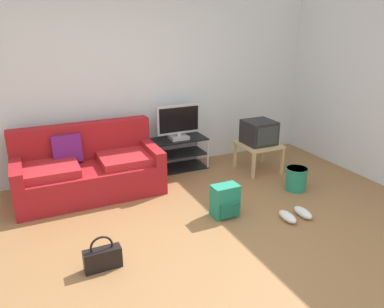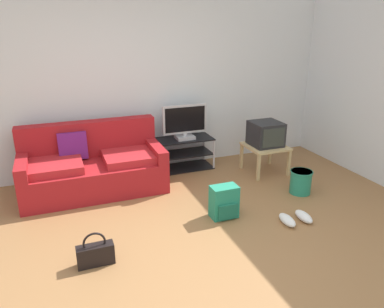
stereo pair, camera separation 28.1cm
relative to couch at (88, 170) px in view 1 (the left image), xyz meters
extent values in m
cube|color=olive|center=(0.67, -1.88, -0.33)|extent=(9.00, 9.80, 0.02)
cube|color=silver|center=(0.67, 0.57, 1.03)|extent=(9.00, 0.10, 2.70)
cube|color=silver|center=(3.72, -1.04, 1.03)|extent=(0.10, 3.60, 2.70)
cube|color=maroon|center=(0.00, -0.06, -0.12)|extent=(1.80, 0.86, 0.39)
cube|color=maroon|center=(0.00, 0.27, 0.31)|extent=(1.80, 0.20, 0.47)
cube|color=maroon|center=(-0.82, -0.06, 0.16)|extent=(0.14, 0.86, 0.18)
cube|color=maroon|center=(0.83, -0.06, 0.16)|extent=(0.14, 0.86, 0.18)
cube|color=#AF2026|center=(-0.49, -0.12, 0.12)|extent=(0.72, 0.60, 0.10)
cube|color=#AF2026|center=(0.50, -0.12, 0.12)|extent=(0.72, 0.60, 0.10)
cube|color=#661E70|center=(-0.21, 0.15, 0.27)|extent=(0.36, 0.15, 0.37)
cube|color=black|center=(1.38, 0.28, 0.15)|extent=(0.83, 0.42, 0.02)
cube|color=black|center=(1.38, 0.28, -0.08)|extent=(0.80, 0.40, 0.02)
cube|color=black|center=(1.38, 0.28, -0.31)|extent=(0.83, 0.42, 0.02)
cylinder|color=#B7B7BC|center=(0.98, 0.08, -0.08)|extent=(0.03, 0.03, 0.47)
cylinder|color=#B7B7BC|center=(1.78, 0.08, -0.08)|extent=(0.03, 0.03, 0.47)
cylinder|color=#B7B7BC|center=(0.98, 0.47, -0.08)|extent=(0.03, 0.03, 0.47)
cylinder|color=#B7B7BC|center=(1.78, 0.47, -0.08)|extent=(0.03, 0.03, 0.47)
cube|color=#B2B2B7|center=(1.38, 0.26, 0.18)|extent=(0.27, 0.22, 0.05)
cube|color=#B2B2B7|center=(1.38, 0.26, 0.23)|extent=(0.05, 0.04, 0.04)
cube|color=#B2B2B7|center=(1.38, 0.26, 0.45)|extent=(0.67, 0.04, 0.42)
cube|color=black|center=(1.38, 0.23, 0.45)|extent=(0.61, 0.01, 0.36)
cube|color=tan|center=(2.43, -0.29, 0.08)|extent=(0.56, 0.56, 0.03)
cube|color=tan|center=(2.18, -0.54, -0.12)|extent=(0.04, 0.04, 0.38)
cube|color=tan|center=(2.68, -0.54, -0.12)|extent=(0.04, 0.04, 0.38)
cube|color=tan|center=(2.18, -0.04, -0.12)|extent=(0.04, 0.04, 0.38)
cube|color=tan|center=(2.68, -0.04, -0.12)|extent=(0.04, 0.04, 0.38)
cube|color=#232326|center=(2.43, -0.27, 0.27)|extent=(0.42, 0.41, 0.34)
cube|color=#333833|center=(2.43, -0.48, 0.27)|extent=(0.34, 0.01, 0.27)
cube|color=#238466|center=(1.29, -1.29, -0.13)|extent=(0.30, 0.19, 0.38)
cube|color=#1A634C|center=(1.29, -1.40, -0.20)|extent=(0.23, 0.04, 0.17)
cylinder|color=#1A634C|center=(1.20, -1.18, -0.11)|extent=(0.04, 0.04, 0.30)
cylinder|color=#1A634C|center=(1.37, -1.18, -0.11)|extent=(0.04, 0.04, 0.30)
cube|color=black|center=(-0.19, -1.67, -0.22)|extent=(0.34, 0.12, 0.20)
torus|color=black|center=(-0.19, -1.67, -0.09)|extent=(0.21, 0.02, 0.21)
cylinder|color=#238466|center=(2.49, -1.08, -0.16)|extent=(0.27, 0.27, 0.30)
cylinder|color=#238466|center=(2.49, -1.08, -0.02)|extent=(0.29, 0.29, 0.02)
ellipsoid|color=white|center=(1.88, -1.69, -0.27)|extent=(0.14, 0.29, 0.09)
ellipsoid|color=white|center=(2.10, -1.69, -0.27)|extent=(0.14, 0.29, 0.09)
camera|label=1|loc=(-0.66, -4.58, 1.81)|focal=34.82mm
camera|label=2|loc=(-0.40, -4.69, 1.81)|focal=34.82mm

